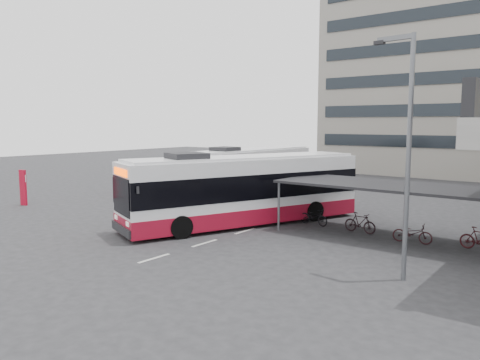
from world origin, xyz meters
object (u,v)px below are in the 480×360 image
Objects in this scene: lamp_post at (406,143)px; bus_teal at (252,171)px; bus_main at (244,190)px; pedestrian at (236,204)px.

bus_teal is at bearing 146.66° from lamp_post.
bus_main is 1.56m from pedestrian.
bus_main reaches higher than pedestrian.
bus_main is at bearing -54.66° from bus_teal.
pedestrian is (5.09, -8.33, -0.85)m from bus_teal.
bus_main is 1.06× the size of bus_teal.
lamp_post is (9.70, -3.84, 2.89)m from bus_main.
bus_main is 1.61× the size of lamp_post.
bus_main is at bearing -110.03° from pedestrian.
lamp_post reaches higher than bus_teal.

